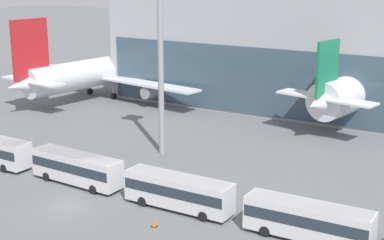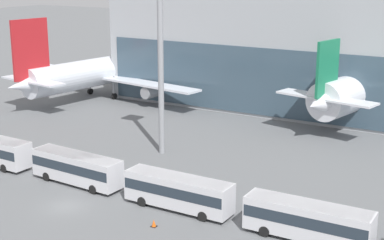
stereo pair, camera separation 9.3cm
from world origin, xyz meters
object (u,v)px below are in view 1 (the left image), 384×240
at_px(airliner_at_gate_near, 104,71).
at_px(airliner_at_gate_far, 371,87).
at_px(traffic_cone_0, 154,223).
at_px(shuttle_bus_4, 308,219).
at_px(shuttle_bus_2, 77,167).
at_px(floodlight_mast, 160,39).
at_px(shuttle_bus_3, 179,190).

distance_m(airliner_at_gate_near, airliner_at_gate_far, 46.83).
height_order(airliner_at_gate_near, traffic_cone_0, airliner_at_gate_near).
bearing_deg(airliner_at_gate_near, shuttle_bus_4, -116.44).
bearing_deg(shuttle_bus_2, airliner_at_gate_far, 68.08).
bearing_deg(airliner_at_gate_near, floodlight_mast, -120.74).
xyz_separation_m(airliner_at_gate_near, shuttle_bus_2, (25.57, -36.85, -2.77)).
bearing_deg(floodlight_mast, traffic_cone_0, -58.63).
xyz_separation_m(shuttle_bus_3, traffic_cone_0, (0.15, -4.57, -1.65)).
distance_m(floodlight_mast, traffic_cone_0, 26.24).
xyz_separation_m(shuttle_bus_3, shuttle_bus_4, (13.31, 0.02, 0.00)).
xyz_separation_m(shuttle_bus_2, floodlight_mast, (2.00, 13.96, 12.66)).
bearing_deg(airliner_at_gate_far, shuttle_bus_4, -160.48).
relative_size(shuttle_bus_2, shuttle_bus_3, 1.01).
bearing_deg(airliner_at_gate_near, airliner_at_gate_far, -71.81).
height_order(airliner_at_gate_far, floodlight_mast, floodlight_mast).
relative_size(shuttle_bus_4, floodlight_mast, 0.48).
relative_size(airliner_at_gate_far, floodlight_mast, 1.53).
relative_size(airliner_at_gate_near, shuttle_bus_4, 3.88).
bearing_deg(traffic_cone_0, shuttle_bus_3, 91.88).
xyz_separation_m(shuttle_bus_2, traffic_cone_0, (13.46, -4.83, -1.65)).
bearing_deg(airliner_at_gate_far, traffic_cone_0, -176.42).
relative_size(airliner_at_gate_far, shuttle_bus_4, 3.17).
bearing_deg(shuttle_bus_4, traffic_cone_0, -161.52).
height_order(shuttle_bus_2, shuttle_bus_3, same).
bearing_deg(shuttle_bus_2, traffic_cone_0, -16.70).
height_order(floodlight_mast, traffic_cone_0, floodlight_mast).
relative_size(shuttle_bus_3, traffic_cone_0, 16.25).
distance_m(airliner_at_gate_far, floodlight_mast, 36.91).
bearing_deg(floodlight_mast, shuttle_bus_3, -51.50).
xyz_separation_m(airliner_at_gate_far, shuttle_bus_4, (5.97, -44.60, -3.18)).
distance_m(shuttle_bus_2, floodlight_mast, 18.95).
xyz_separation_m(airliner_at_gate_far, floodlight_mast, (-18.64, -30.41, 9.48)).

